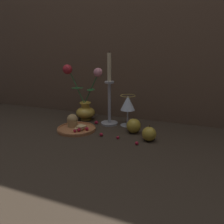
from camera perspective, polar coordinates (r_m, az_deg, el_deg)
ground_plane at (r=1.12m, az=-1.14°, el=-4.90°), size 2.40×2.40×0.00m
wall_back at (r=1.32m, az=3.78°, el=24.62°), size 2.40×0.04×1.20m
vase at (r=1.28m, az=-7.21°, el=2.35°), size 0.24×0.11×0.32m
plate_with_pastries at (r=1.14m, az=-9.52°, el=-3.71°), size 0.20×0.20×0.08m
wine_glass at (r=1.17m, az=4.14°, el=2.06°), size 0.08×0.08×0.17m
candlestick at (r=1.18m, az=-0.70°, el=3.26°), size 0.09×0.09×0.39m
apple_beside_vase at (r=1.09m, az=5.68°, el=-3.60°), size 0.07×0.07×0.08m
apple_near_glass at (r=1.00m, az=9.67°, el=-5.66°), size 0.06×0.06×0.08m
berry_near_plate at (r=1.01m, az=1.54°, el=-6.71°), size 0.01×0.01×0.01m
berry_front_center at (r=1.22m, az=-4.14°, el=-2.74°), size 0.02×0.02×0.02m
berry_by_glass_stem at (r=1.05m, az=-2.93°, el=-5.87°), size 0.02×0.02×0.02m
berry_under_candlestick at (r=0.96m, az=6.48°, el=-8.09°), size 0.02×0.02×0.02m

